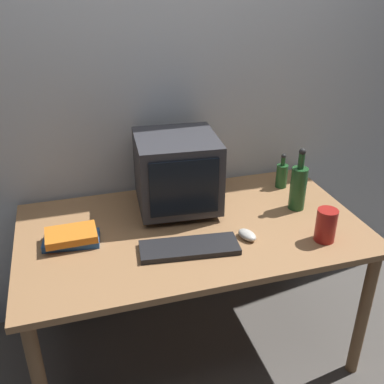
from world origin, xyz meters
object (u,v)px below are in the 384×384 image
object	(u,v)px
crt_monitor	(177,172)
keyboard	(189,248)
bottle_short	(282,175)
bottle_tall	(298,186)
book_stack	(71,237)
computer_mouse	(247,235)
metal_canister	(326,225)

from	to	relation	value
crt_monitor	keyboard	world-z (taller)	crt_monitor
crt_monitor	bottle_short	world-z (taller)	crt_monitor
keyboard	bottle_tall	size ratio (longest dim) A/B	1.32
keyboard	bottle_short	bearing A→B (deg)	40.88
crt_monitor	bottle_tall	distance (m)	0.59
book_stack	crt_monitor	bearing A→B (deg)	19.40
computer_mouse	bottle_tall	world-z (taller)	bottle_tall
crt_monitor	computer_mouse	distance (m)	0.46
metal_canister	crt_monitor	bearing A→B (deg)	139.16
keyboard	bottle_short	distance (m)	0.78
crt_monitor	book_stack	xyz separation A→B (m)	(-0.52, -0.18, -0.16)
computer_mouse	metal_canister	size ratio (longest dim) A/B	0.67
crt_monitor	book_stack	size ratio (longest dim) A/B	1.65
crt_monitor	metal_canister	world-z (taller)	crt_monitor
book_stack	metal_canister	size ratio (longest dim) A/B	1.68
bottle_tall	book_stack	xyz separation A→B (m)	(-1.09, -0.01, -0.09)
computer_mouse	book_stack	bearing A→B (deg)	149.45
book_stack	keyboard	bearing A→B (deg)	-22.04
keyboard	computer_mouse	bearing A→B (deg)	9.70
computer_mouse	metal_canister	xyz separation A→B (m)	(0.32, -0.11, 0.06)
computer_mouse	bottle_short	size ratio (longest dim) A/B	0.52
bottle_tall	book_stack	size ratio (longest dim) A/B	1.26
bottle_short	bottle_tall	bearing A→B (deg)	-98.54
book_stack	metal_canister	xyz separation A→B (m)	(1.07, -0.29, 0.04)
bottle_short	metal_canister	world-z (taller)	bottle_short
metal_canister	bottle_tall	bearing A→B (deg)	86.04
computer_mouse	book_stack	xyz separation A→B (m)	(-0.75, 0.18, 0.01)
computer_mouse	book_stack	distance (m)	0.77
crt_monitor	keyboard	size ratio (longest dim) A/B	0.99
keyboard	computer_mouse	xyz separation A→B (m)	(0.27, 0.01, 0.01)
bottle_tall	computer_mouse	bearing A→B (deg)	-151.19
bottle_short	book_stack	bearing A→B (deg)	-167.57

